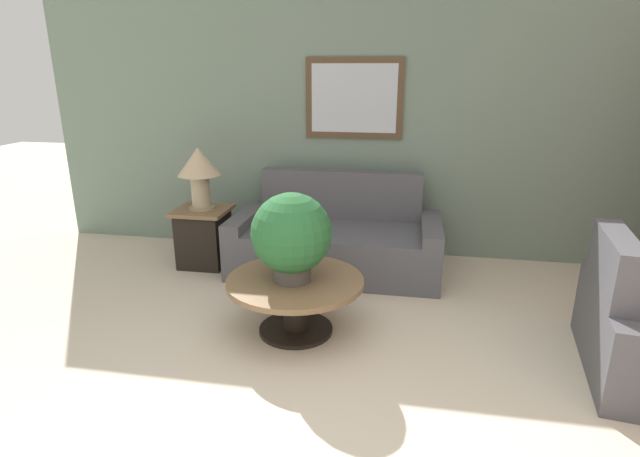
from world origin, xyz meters
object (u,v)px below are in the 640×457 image
table_lamp (199,168)px  potted_plant_on_table (291,235)px  coffee_table (295,293)px  couch_main (336,241)px  side_table (204,236)px

table_lamp → potted_plant_on_table: size_ratio=0.93×
coffee_table → potted_plant_on_table: 0.46m
coffee_table → table_lamp: (-1.19, 1.15, 0.67)m
table_lamp → couch_main: bearing=4.4°
side_table → potted_plant_on_table: bearing=-45.0°
couch_main → side_table: (-1.30, -0.10, 0.01)m
coffee_table → table_lamp: size_ratio=1.68×
coffee_table → table_lamp: bearing=136.0°
couch_main → potted_plant_on_table: 1.37m
side_table → couch_main: bearing=4.4°
coffee_table → side_table: 1.65m
coffee_table → table_lamp: table_lamp is taller
coffee_table → side_table: (-1.19, 1.15, -0.01)m
couch_main → coffee_table: couch_main is taller
coffee_table → potted_plant_on_table: bearing=-118.1°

